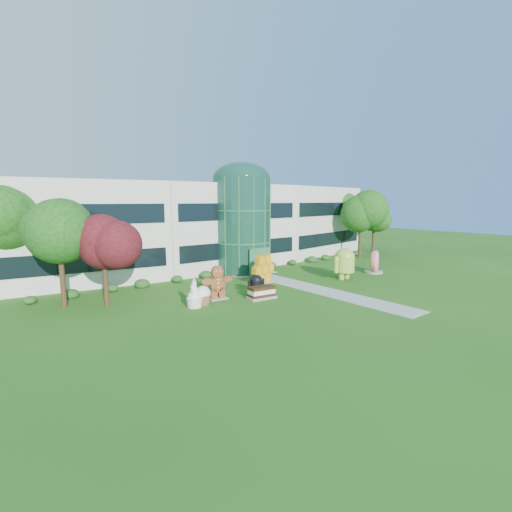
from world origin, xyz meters
TOP-DOWN VIEW (x-y plane):
  - ground at (0.00, 0.00)m, footprint 140.00×140.00m
  - building at (0.00, 18.00)m, footprint 46.00×15.00m
  - atrium at (0.00, 12.00)m, footprint 6.00×6.00m
  - walkway at (0.00, 2.00)m, footprint 2.40×20.00m
  - tree_red at (-15.50, 7.50)m, footprint 4.00×4.00m
  - trees_backdrop at (0.00, 13.00)m, footprint 52.00×8.00m
  - android_green at (5.30, 2.54)m, footprint 3.17×2.18m
  - android_black at (-5.10, 3.16)m, footprint 1.73×1.21m
  - donut at (10.13, 2.49)m, footprint 2.57×2.12m
  - gingerbread at (-8.29, 3.93)m, footprint 2.98×1.46m
  - ice_cream_sandwich at (-5.58, 1.88)m, footprint 2.34×1.39m
  - honeycomb at (-2.14, 5.83)m, footprint 3.30×1.87m
  - froyo at (-10.77, 3.08)m, footprint 1.41×1.41m
  - cupcake at (-9.95, 3.25)m, footprint 1.22×1.22m

SIDE VIEW (x-z plane):
  - ground at x=0.00m, z-range 0.00..0.00m
  - walkway at x=0.00m, z-range 0.00..0.04m
  - ice_cream_sandwich at x=-5.58m, z-range 0.00..0.98m
  - cupcake at x=-9.95m, z-range 0.00..1.41m
  - android_black at x=-5.10m, z-range 0.00..1.90m
  - froyo at x=-10.77m, z-range 0.00..2.12m
  - donut at x=10.13m, z-range 0.00..2.41m
  - honeycomb at x=-2.14m, z-range 0.00..2.45m
  - gingerbread at x=-8.29m, z-range 0.00..2.64m
  - android_green at x=5.30m, z-range 0.00..3.51m
  - tree_red at x=-15.50m, z-range 0.00..6.00m
  - trees_backdrop at x=0.00m, z-range 0.00..8.40m
  - building at x=0.00m, z-range 0.00..9.30m
  - atrium at x=0.00m, z-range 0.00..9.80m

